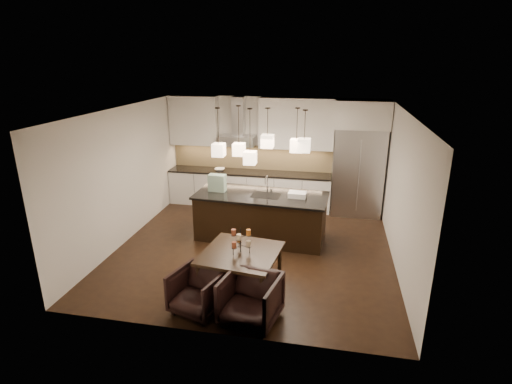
% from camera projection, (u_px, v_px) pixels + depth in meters
% --- Properties ---
extents(floor, '(5.50, 5.50, 0.02)m').
position_uv_depth(floor, '(254.00, 248.00, 8.24)').
color(floor, black).
rests_on(floor, ground).
extents(ceiling, '(5.50, 5.50, 0.02)m').
position_uv_depth(ceiling, '(254.00, 110.00, 7.33)').
color(ceiling, white).
rests_on(ceiling, wall_back).
extents(wall_back, '(5.50, 0.02, 2.80)m').
position_uv_depth(wall_back, '(275.00, 152.00, 10.35)').
color(wall_back, silver).
rests_on(wall_back, ground).
extents(wall_front, '(5.50, 0.02, 2.80)m').
position_uv_depth(wall_front, '(212.00, 245.00, 5.22)').
color(wall_front, silver).
rests_on(wall_front, ground).
extents(wall_left, '(0.02, 5.50, 2.80)m').
position_uv_depth(wall_left, '(124.00, 175.00, 8.29)').
color(wall_left, silver).
rests_on(wall_left, ground).
extents(wall_right, '(0.02, 5.50, 2.80)m').
position_uv_depth(wall_right, '(402.00, 192.00, 7.28)').
color(wall_right, silver).
rests_on(wall_right, ground).
extents(refrigerator, '(1.20, 0.72, 2.15)m').
position_uv_depth(refrigerator, '(358.00, 172.00, 9.72)').
color(refrigerator, '#B7B7BA').
rests_on(refrigerator, floor).
extents(fridge_panel, '(1.26, 0.72, 0.65)m').
position_uv_depth(fridge_panel, '(363.00, 114.00, 9.27)').
color(fridge_panel, silver).
rests_on(fridge_panel, refrigerator).
extents(lower_cabinets, '(4.21, 0.62, 0.88)m').
position_uv_depth(lower_cabinets, '(249.00, 189.00, 10.47)').
color(lower_cabinets, silver).
rests_on(lower_cabinets, floor).
extents(countertop, '(4.21, 0.66, 0.04)m').
position_uv_depth(countertop, '(249.00, 172.00, 10.32)').
color(countertop, black).
rests_on(countertop, lower_cabinets).
extents(backsplash, '(4.21, 0.02, 0.63)m').
position_uv_depth(backsplash, '(251.00, 157.00, 10.49)').
color(backsplash, tan).
rests_on(backsplash, countertop).
extents(upper_cab_left, '(1.25, 0.35, 1.25)m').
position_uv_depth(upper_cab_left, '(194.00, 121.00, 10.31)').
color(upper_cab_left, silver).
rests_on(upper_cab_left, wall_back).
extents(upper_cab_right, '(1.85, 0.35, 1.25)m').
position_uv_depth(upper_cab_right, '(297.00, 124.00, 9.82)').
color(upper_cab_right, silver).
rests_on(upper_cab_right, wall_back).
extents(hood_canopy, '(0.90, 0.52, 0.24)m').
position_uv_depth(hood_canopy, '(238.00, 140.00, 10.16)').
color(hood_canopy, '#B7B7BA').
rests_on(hood_canopy, wall_back).
extents(hood_chimney, '(0.30, 0.28, 0.96)m').
position_uv_depth(hood_chimney, '(238.00, 116.00, 10.07)').
color(hood_chimney, '#B7B7BA').
rests_on(hood_chimney, hood_canopy).
extents(fruit_bowl, '(0.29, 0.29, 0.06)m').
position_uv_depth(fruit_bowl, '(220.00, 169.00, 10.40)').
color(fruit_bowl, silver).
rests_on(fruit_bowl, countertop).
extents(island_body, '(2.75, 1.24, 0.95)m').
position_uv_depth(island_body, '(261.00, 217.00, 8.56)').
color(island_body, black).
rests_on(island_body, floor).
extents(island_top, '(2.84, 1.33, 0.04)m').
position_uv_depth(island_top, '(261.00, 195.00, 8.41)').
color(island_top, black).
rests_on(island_top, island_body).
extents(faucet, '(0.12, 0.26, 0.41)m').
position_uv_depth(faucet, '(267.00, 184.00, 8.41)').
color(faucet, silver).
rests_on(faucet, island_top).
extents(tote_bag, '(0.38, 0.22, 0.37)m').
position_uv_depth(tote_bag, '(217.00, 183.00, 8.57)').
color(tote_bag, '#246032').
rests_on(tote_bag, island_top).
extents(food_container, '(0.38, 0.28, 0.11)m').
position_uv_depth(food_container, '(297.00, 195.00, 8.22)').
color(food_container, silver).
rests_on(food_container, island_top).
extents(dining_table, '(1.34, 1.34, 0.72)m').
position_uv_depth(dining_table, '(241.00, 271.00, 6.62)').
color(dining_table, black).
rests_on(dining_table, floor).
extents(candelabra, '(0.39, 0.39, 0.42)m').
position_uv_depth(candelabra, '(241.00, 240.00, 6.43)').
color(candelabra, black).
rests_on(candelabra, dining_table).
extents(candle_a, '(0.08, 0.08, 0.10)m').
position_uv_depth(candle_a, '(248.00, 244.00, 6.41)').
color(candle_a, beige).
rests_on(candle_a, candelabra).
extents(candle_b, '(0.08, 0.08, 0.10)m').
position_uv_depth(candle_b, '(239.00, 239.00, 6.57)').
color(candle_b, orange).
rests_on(candle_b, candelabra).
extents(candle_c, '(0.08, 0.08, 0.10)m').
position_uv_depth(candle_c, '(234.00, 245.00, 6.36)').
color(candle_c, '#9A462B').
rests_on(candle_c, candelabra).
extents(candle_d, '(0.08, 0.08, 0.10)m').
position_uv_depth(candle_d, '(248.00, 232.00, 6.44)').
color(candle_d, orange).
rests_on(candle_d, candelabra).
extents(candle_e, '(0.08, 0.08, 0.10)m').
position_uv_depth(candle_e, '(234.00, 232.00, 6.45)').
color(candle_e, '#9A462B').
rests_on(candle_e, candelabra).
extents(candle_f, '(0.08, 0.08, 0.10)m').
position_uv_depth(candle_f, '(239.00, 237.00, 6.28)').
color(candle_f, beige).
rests_on(candle_f, candelabra).
extents(armchair_left, '(0.90, 0.92, 0.68)m').
position_uv_depth(armchair_left, '(198.00, 291.00, 6.10)').
color(armchair_left, black).
rests_on(armchair_left, floor).
extents(armchair_right, '(0.94, 0.96, 0.74)m').
position_uv_depth(armchair_right, '(250.00, 299.00, 5.84)').
color(armchair_right, black).
rests_on(armchair_right, floor).
extents(pendant_a, '(0.24, 0.24, 0.26)m').
position_uv_depth(pendant_a, '(219.00, 150.00, 8.07)').
color(pendant_a, beige).
rests_on(pendant_a, ceiling).
extents(pendant_b, '(0.24, 0.24, 0.26)m').
position_uv_depth(pendant_b, '(239.00, 149.00, 8.43)').
color(pendant_b, beige).
rests_on(pendant_b, ceiling).
extents(pendant_c, '(0.24, 0.24, 0.26)m').
position_uv_depth(pendant_c, '(267.00, 141.00, 7.98)').
color(pendant_c, beige).
rests_on(pendant_c, ceiling).
extents(pendant_d, '(0.24, 0.24, 0.26)m').
position_uv_depth(pendant_d, '(296.00, 146.00, 8.03)').
color(pendant_d, beige).
rests_on(pendant_d, ceiling).
extents(pendant_e, '(0.24, 0.24, 0.26)m').
position_uv_depth(pendant_e, '(304.00, 145.00, 7.70)').
color(pendant_e, beige).
rests_on(pendant_e, ceiling).
extents(pendant_f, '(0.24, 0.24, 0.26)m').
position_uv_depth(pendant_f, '(250.00, 158.00, 8.01)').
color(pendant_f, beige).
rests_on(pendant_f, ceiling).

